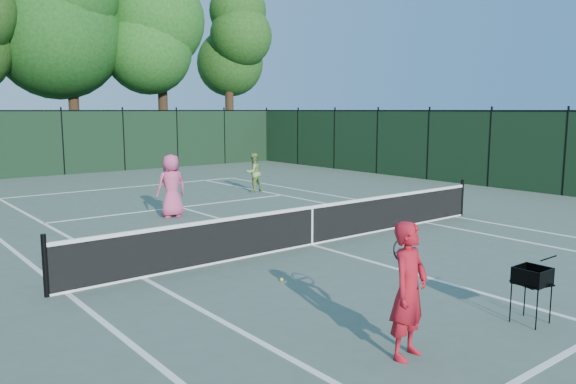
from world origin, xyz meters
TOP-DOWN VIEW (x-y plane):
  - ground at (0.00, 0.00)m, footprint 90.00×90.00m
  - sideline_doubles_left at (-5.49, 0.00)m, footprint 0.10×23.77m
  - sideline_doubles_right at (5.49, 0.00)m, footprint 0.10×23.77m
  - sideline_singles_left at (-4.12, 0.00)m, footprint 0.10×23.77m
  - sideline_singles_right at (4.12, 0.00)m, footprint 0.10×23.77m
  - baseline_far at (0.00, 11.88)m, footprint 10.97×0.10m
  - service_line_far at (0.00, 6.40)m, footprint 8.23×0.10m
  - center_service_line at (0.00, 0.00)m, footprint 0.10×12.80m
  - tennis_net at (0.00, 0.00)m, footprint 11.69×0.09m
  - fence_far at (0.00, 18.00)m, footprint 24.00×0.05m
  - fence_right at (12.00, 0.00)m, footprint 0.05×36.00m
  - tree_4 at (7.00, 21.60)m, footprint 6.20×6.20m
  - tree_5 at (12.00, 22.10)m, footprint 5.80×5.80m
  - coach at (-2.93, -5.19)m, footprint 0.87×0.76m
  - player_pink at (-0.92, 5.09)m, footprint 0.90×0.59m
  - player_green at (3.82, 7.75)m, footprint 0.73×0.58m
  - ball_hopper at (-0.64, -5.57)m, footprint 0.53×0.53m
  - loose_ball_midcourt at (-2.24, -1.76)m, footprint 0.07×0.07m

SIDE VIEW (x-z plane):
  - ground at x=0.00m, z-range 0.00..0.00m
  - sideline_doubles_left at x=-5.49m, z-range 0.00..0.01m
  - sideline_doubles_right at x=5.49m, z-range 0.00..0.01m
  - sideline_singles_left at x=-4.12m, z-range 0.00..0.01m
  - sideline_singles_right at x=4.12m, z-range 0.00..0.01m
  - baseline_far at x=0.00m, z-range 0.00..0.01m
  - service_line_far at x=0.00m, z-range 0.00..0.01m
  - center_service_line at x=0.00m, z-range 0.00..0.01m
  - loose_ball_midcourt at x=-2.24m, z-range 0.00..0.07m
  - tennis_net at x=0.00m, z-range -0.05..1.01m
  - ball_hopper at x=-0.64m, z-range 0.28..1.11m
  - player_green at x=3.82m, z-range 0.00..1.46m
  - coach at x=-2.93m, z-range 0.00..1.72m
  - player_pink at x=-0.92m, z-range 0.00..1.81m
  - fence_far at x=0.00m, z-range 0.00..3.00m
  - fence_right at x=12.00m, z-range 0.00..3.00m
  - tree_5 at x=12.00m, z-range 1.59..13.82m
  - tree_4 at x=7.00m, z-range 1.66..14.63m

